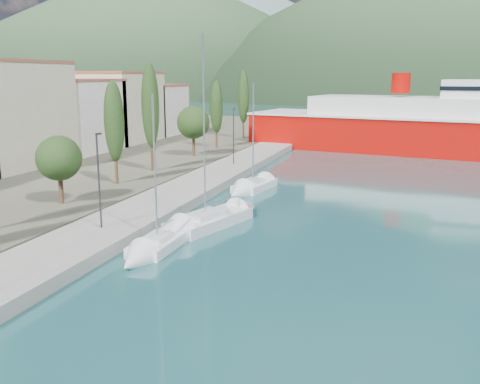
% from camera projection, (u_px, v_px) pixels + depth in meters
% --- Properties ---
extents(ground, '(1400.00, 1400.00, 0.00)m').
position_uv_depth(ground, '(371.00, 119.00, 131.54)').
color(ground, '#1E5254').
extents(quay, '(5.00, 88.00, 0.80)m').
position_uv_depth(quay, '(184.00, 192.00, 46.62)').
color(quay, gray).
rests_on(quay, ground).
extents(town_buildings, '(9.20, 69.20, 11.30)m').
position_uv_depth(town_buildings, '(39.00, 118.00, 62.50)').
color(town_buildings, beige).
rests_on(town_buildings, land_strip).
extents(tree_row, '(4.01, 64.17, 11.01)m').
position_uv_depth(tree_row, '(148.00, 121.00, 53.95)').
color(tree_row, '#47301E').
rests_on(tree_row, land_strip).
extents(lamp_posts, '(0.15, 48.78, 6.06)m').
position_uv_depth(lamp_posts, '(115.00, 172.00, 35.43)').
color(lamp_posts, '#2D2D33').
rests_on(lamp_posts, quay).
extents(sailboat_near, '(2.19, 7.11, 10.18)m').
position_uv_depth(sailboat_near, '(147.00, 252.00, 31.15)').
color(sailboat_near, silver).
rests_on(sailboat_near, ground).
extents(sailboat_mid, '(5.34, 10.10, 14.07)m').
position_uv_depth(sailboat_mid, '(187.00, 229.00, 35.58)').
color(sailboat_mid, silver).
rests_on(sailboat_mid, ground).
extents(sailboat_far, '(3.51, 7.53, 10.66)m').
position_uv_depth(sailboat_far, '(246.00, 190.00, 48.10)').
color(sailboat_far, silver).
rests_on(sailboat_far, ground).
extents(ferry, '(58.37, 21.89, 11.35)m').
position_uv_depth(ferry, '(460.00, 129.00, 71.22)').
color(ferry, '#AF0905').
rests_on(ferry, ground).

